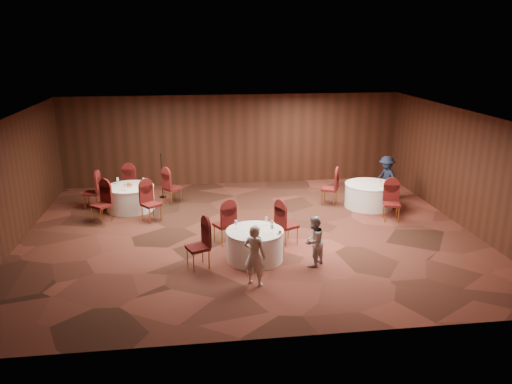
{
  "coord_description": "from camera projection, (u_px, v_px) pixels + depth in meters",
  "views": [
    {
      "loc": [
        -1.45,
        -12.55,
        5.05
      ],
      "look_at": [
        0.2,
        0.2,
        1.1
      ],
      "focal_mm": 35.0,
      "sensor_mm": 36.0,
      "label": 1
    }
  ],
  "objects": [
    {
      "name": "tabletop_main",
      "position": [
        263.0,
        228.0,
        11.63
      ],
      "size": [
        1.09,
        1.15,
        0.22
      ],
      "color": "silver",
      "rests_on": "table_main"
    },
    {
      "name": "chairs_right",
      "position": [
        359.0,
        196.0,
        15.11
      ],
      "size": [
        2.04,
        2.37,
        1.0
      ],
      "color": "#3D0D0C",
      "rests_on": "ground"
    },
    {
      "name": "chairs_left",
      "position": [
        130.0,
        194.0,
        15.29
      ],
      "size": [
        3.12,
        3.06,
        1.0
      ],
      "color": "#3D0D0C",
      "rests_on": "ground"
    },
    {
      "name": "chairs_main",
      "position": [
        238.0,
        232.0,
        12.3
      ],
      "size": [
        2.98,
        2.09,
        1.0
      ],
      "color": "#3D0D0C",
      "rests_on": "ground"
    },
    {
      "name": "woman_b",
      "position": [
        314.0,
        241.0,
        11.45
      ],
      "size": [
        0.74,
        0.74,
        1.21
      ],
      "primitive_type": "imported",
      "rotation": [
        0.0,
        0.0,
        3.93
      ],
      "color": "#A2A2A7",
      "rests_on": "ground"
    },
    {
      "name": "mic_stand",
      "position": [
        162.0,
        185.0,
        16.5
      ],
      "size": [
        0.24,
        0.24,
        1.49
      ],
      "color": "black",
      "rests_on": "ground"
    },
    {
      "name": "man_c",
      "position": [
        386.0,
        178.0,
        16.28
      ],
      "size": [
        0.77,
        1.04,
        1.44
      ],
      "primitive_type": "imported",
      "rotation": [
        0.0,
        0.0,
        4.99
      ],
      "color": "black",
      "rests_on": "ground"
    },
    {
      "name": "table_right",
      "position": [
        369.0,
        195.0,
        15.6
      ],
      "size": [
        1.53,
        1.53,
        0.74
      ],
      "color": "silver",
      "rests_on": "ground"
    },
    {
      "name": "room_shell",
      "position": [
        249.0,
        163.0,
        12.98
      ],
      "size": [
        12.0,
        12.0,
        12.0
      ],
      "color": "silver",
      "rests_on": "ground"
    },
    {
      "name": "tabletop_right",
      "position": [
        380.0,
        181.0,
        15.23
      ],
      "size": [
        0.08,
        0.08,
        0.22
      ],
      "color": "silver",
      "rests_on": "table_right"
    },
    {
      "name": "table_main",
      "position": [
        255.0,
        245.0,
        11.83
      ],
      "size": [
        1.37,
        1.37,
        0.74
      ],
      "color": "silver",
      "rests_on": "ground"
    },
    {
      "name": "table_left",
      "position": [
        130.0,
        198.0,
        15.34
      ],
      "size": [
        1.48,
        1.48,
        0.74
      ],
      "color": "silver",
      "rests_on": "ground"
    },
    {
      "name": "tabletop_left",
      "position": [
        129.0,
        184.0,
        15.21
      ],
      "size": [
        0.88,
        0.79,
        0.22
      ],
      "color": "silver",
      "rests_on": "table_left"
    },
    {
      "name": "woman_a",
      "position": [
        255.0,
        255.0,
        10.52
      ],
      "size": [
        0.59,
        0.54,
        1.36
      ],
      "primitive_type": "imported",
      "rotation": [
        0.0,
        0.0,
        2.57
      ],
      "color": "silver",
      "rests_on": "ground"
    },
    {
      "name": "ground",
      "position": [
        250.0,
        233.0,
        13.56
      ],
      "size": [
        12.0,
        12.0,
        0.0
      ],
      "primitive_type": "plane",
      "color": "black",
      "rests_on": "ground"
    }
  ]
}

